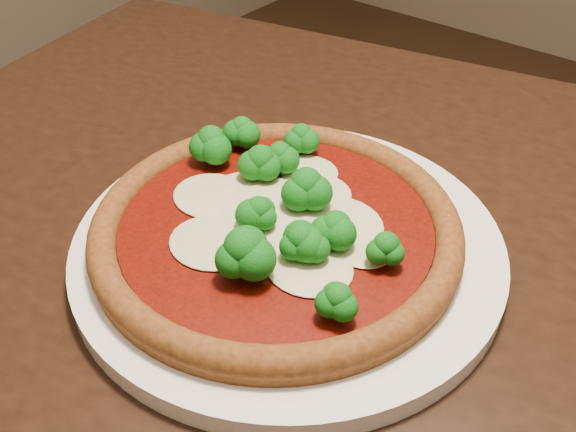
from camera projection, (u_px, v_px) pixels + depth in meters
The scene contains 3 objects.
dining_table at pixel (373, 347), 0.59m from camera, with size 1.27×1.04×0.75m.
plate at pixel (288, 245), 0.54m from camera, with size 0.36×0.36×0.02m, color white.
pizza at pixel (277, 222), 0.52m from camera, with size 0.30×0.30×0.06m.
Camera 1 is at (-0.06, -0.56, 1.11)m, focal length 40.00 mm.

